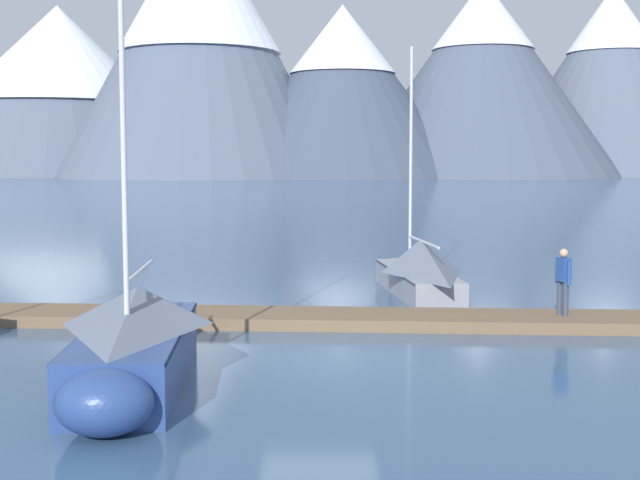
# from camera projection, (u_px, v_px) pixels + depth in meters

# --- Properties ---
(ground_plane) EXTENTS (700.00, 700.00, 0.00)m
(ground_plane) POSITION_uv_depth(u_px,v_px,m) (320.00, 359.00, 18.72)
(ground_plane) COLOR #38567A
(mountain_west_summit) EXTENTS (87.13, 87.13, 45.04)m
(mountain_west_summit) POSITION_uv_depth(u_px,v_px,m) (60.00, 85.00, 236.24)
(mountain_west_summit) COLOR slate
(mountain_west_summit) RESTS_ON ground
(mountain_central_massif) EXTENTS (67.25, 67.25, 62.37)m
(mountain_central_massif) POSITION_uv_depth(u_px,v_px,m) (200.00, 34.00, 205.14)
(mountain_central_massif) COLOR slate
(mountain_central_massif) RESTS_ON ground
(mountain_shoulder_ridge) EXTENTS (59.59, 59.59, 39.93)m
(mountain_shoulder_ridge) POSITION_uv_depth(u_px,v_px,m) (343.00, 88.00, 205.45)
(mountain_shoulder_ridge) COLOR #424C60
(mountain_shoulder_ridge) RESTS_ON ground
(mountain_east_summit) EXTENTS (66.28, 66.28, 47.05)m
(mountain_east_summit) POSITION_uv_depth(u_px,v_px,m) (483.00, 76.00, 212.55)
(mountain_east_summit) COLOR #4C566B
(mountain_east_summit) RESTS_ON ground
(mountain_rear_spur) EXTENTS (62.45, 62.45, 48.66)m
(mountain_rear_spur) POSITION_uv_depth(u_px,v_px,m) (612.00, 79.00, 228.06)
(mountain_rear_spur) COLOR slate
(mountain_rear_spur) RESTS_ON ground
(dock) EXTENTS (23.44, 3.71, 0.30)m
(dock) POSITION_uv_depth(u_px,v_px,m) (320.00, 319.00, 22.69)
(dock) COLOR brown
(dock) RESTS_ON ground
(sailboat_second_berth) EXTENTS (2.31, 6.82, 9.25)m
(sailboat_second_berth) POSITION_uv_depth(u_px,v_px,m) (135.00, 341.00, 16.39)
(sailboat_second_berth) COLOR navy
(sailboat_second_berth) RESTS_ON ground
(sailboat_mid_dock_port) EXTENTS (2.35, 7.53, 7.84)m
(sailboat_mid_dock_port) POSITION_uv_depth(u_px,v_px,m) (418.00, 267.00, 27.80)
(sailboat_mid_dock_port) COLOR #93939E
(sailboat_mid_dock_port) RESTS_ON ground
(person_on_dock) EXTENTS (0.33, 0.56, 1.69)m
(person_on_dock) POSITION_uv_depth(u_px,v_px,m) (564.00, 277.00, 22.29)
(person_on_dock) COLOR #384256
(person_on_dock) RESTS_ON dock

